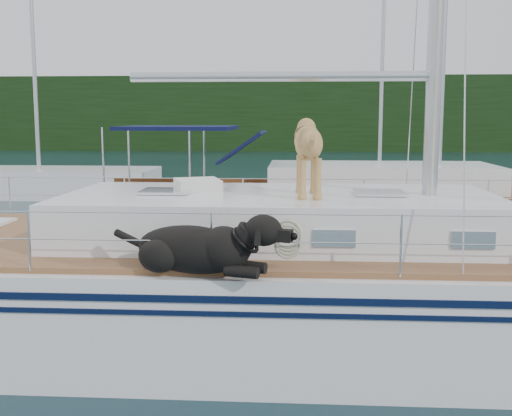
{
  "coord_description": "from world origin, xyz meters",
  "views": [
    {
      "loc": [
        1.03,
        -7.76,
        2.73
      ],
      "look_at": [
        0.5,
        0.2,
        1.6
      ],
      "focal_mm": 45.0,
      "sensor_mm": 36.0,
      "label": 1
    }
  ],
  "objects": [
    {
      "name": "ground",
      "position": [
        0.0,
        0.0,
        0.0
      ],
      "size": [
        120.0,
        120.0,
        0.0
      ],
      "primitive_type": "plane",
      "color": "black",
      "rests_on": "ground"
    },
    {
      "name": "tree_line",
      "position": [
        0.0,
        45.0,
        3.0
      ],
      "size": [
        90.0,
        3.0,
        6.0
      ],
      "primitive_type": "cube",
      "color": "black",
      "rests_on": "ground"
    },
    {
      "name": "shore_bank",
      "position": [
        0.0,
        46.2,
        0.6
      ],
      "size": [
        92.0,
        1.0,
        1.2
      ],
      "primitive_type": "cube",
      "color": "#595147",
      "rests_on": "ground"
    },
    {
      "name": "main_sailboat",
      "position": [
        0.1,
        -0.01,
        0.68
      ],
      "size": [
        12.0,
        4.1,
        14.01
      ],
      "color": "white",
      "rests_on": "ground"
    },
    {
      "name": "neighbor_sailboat",
      "position": [
        1.72,
        6.21,
        0.63
      ],
      "size": [
        11.0,
        3.5,
        13.3
      ],
      "color": "white",
      "rests_on": "ground"
    },
    {
      "name": "bg_boat_west",
      "position": [
        -8.0,
        14.0,
        0.45
      ],
      "size": [
        8.0,
        3.0,
        11.65
      ],
      "color": "white",
      "rests_on": "ground"
    },
    {
      "name": "bg_boat_center",
      "position": [
        4.0,
        16.0,
        0.45
      ],
      "size": [
        7.2,
        3.0,
        11.65
      ],
      "color": "white",
      "rests_on": "ground"
    }
  ]
}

